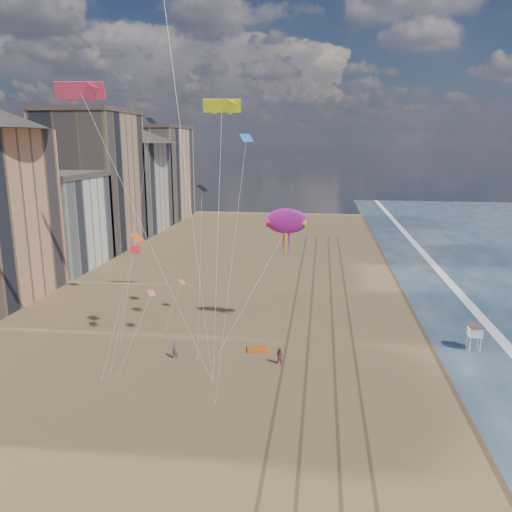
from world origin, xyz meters
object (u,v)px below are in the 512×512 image
(show_kite, at_px, (286,221))
(lifeguard_stand, at_px, (475,331))
(kite_flyer_a, at_px, (175,350))
(kite_flyer_b, at_px, (280,356))
(grounded_kite, at_px, (257,349))

(show_kite, bearing_deg, lifeguard_stand, -7.97)
(lifeguard_stand, height_order, show_kite, show_kite)
(kite_flyer_a, bearing_deg, lifeguard_stand, 7.65)
(kite_flyer_b, bearing_deg, lifeguard_stand, 32.95)
(show_kite, distance_m, kite_flyer_a, 18.88)
(lifeguard_stand, xyz_separation_m, kite_flyer_a, (-31.64, -6.26, -1.34))
(show_kite, bearing_deg, kite_flyer_a, -139.72)
(lifeguard_stand, distance_m, kite_flyer_a, 32.28)
(grounded_kite, distance_m, kite_flyer_a, 8.86)
(lifeguard_stand, relative_size, show_kite, 0.17)
(show_kite, bearing_deg, grounded_kite, -112.82)
(lifeguard_stand, distance_m, grounded_kite, 23.68)
(lifeguard_stand, xyz_separation_m, grounded_kite, (-23.37, -3.17, -2.11))
(lifeguard_stand, bearing_deg, kite_flyer_b, -162.97)
(grounded_kite, xyz_separation_m, kite_flyer_a, (-8.27, -3.10, 0.77))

